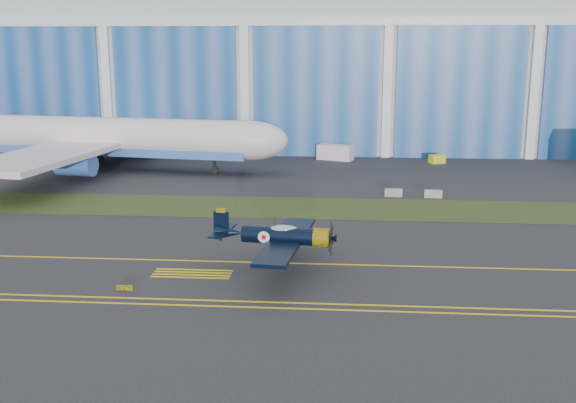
# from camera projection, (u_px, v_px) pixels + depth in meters

# --- Properties ---
(ground) EXTENTS (260.00, 260.00, 0.00)m
(ground) POSITION_uv_depth(u_px,v_px,m) (420.00, 248.00, 57.63)
(ground) COLOR #2D2D31
(ground) RESTS_ON ground
(grass_median) EXTENTS (260.00, 10.00, 0.02)m
(grass_median) POSITION_uv_depth(u_px,v_px,m) (405.00, 210.00, 71.23)
(grass_median) COLOR #475128
(grass_median) RESTS_ON ground
(hangar) EXTENTS (220.00, 45.70, 30.00)m
(hangar) POSITION_uv_depth(u_px,v_px,m) (380.00, 58.00, 124.04)
(hangar) COLOR silver
(hangar) RESTS_ON ground
(taxiway_centreline) EXTENTS (200.00, 0.20, 0.02)m
(taxiway_centreline) POSITION_uv_depth(u_px,v_px,m) (427.00, 267.00, 52.77)
(taxiway_centreline) COLOR yellow
(taxiway_centreline) RESTS_ON ground
(edge_line_near) EXTENTS (80.00, 0.20, 0.02)m
(edge_line_near) POSITION_uv_depth(u_px,v_px,m) (445.00, 313.00, 43.54)
(edge_line_near) COLOR yellow
(edge_line_near) RESTS_ON ground
(edge_line_far) EXTENTS (80.00, 0.20, 0.02)m
(edge_line_far) POSITION_uv_depth(u_px,v_px,m) (442.00, 307.00, 44.51)
(edge_line_far) COLOR yellow
(edge_line_far) RESTS_ON ground
(hold_short_ladder) EXTENTS (6.00, 2.40, 0.02)m
(hold_short_ladder) POSITION_uv_depth(u_px,v_px,m) (192.00, 273.00, 51.15)
(hold_short_ladder) COLOR yellow
(hold_short_ladder) RESTS_ON ground
(guard_board_left) EXTENTS (1.20, 0.15, 0.35)m
(guard_board_left) POSITION_uv_depth(u_px,v_px,m) (125.00, 288.00, 47.64)
(guard_board_left) COLOR yellow
(guard_board_left) RESTS_ON ground
(warbird) EXTENTS (12.03, 13.97, 3.82)m
(warbird) POSITION_uv_depth(u_px,v_px,m) (279.00, 236.00, 51.15)
(warbird) COLOR black
(warbird) RESTS_ON ground
(jetliner) EXTENTS (66.13, 58.46, 20.77)m
(jetliner) POSITION_uv_depth(u_px,v_px,m) (99.00, 95.00, 92.91)
(jetliner) COLOR silver
(jetliner) RESTS_ON ground
(shipping_container) EXTENTS (5.74, 3.87, 2.31)m
(shipping_container) POSITION_uv_depth(u_px,v_px,m) (335.00, 152.00, 102.75)
(shipping_container) COLOR silver
(shipping_container) RESTS_ON ground
(tug) EXTENTS (2.54, 2.12, 1.27)m
(tug) POSITION_uv_depth(u_px,v_px,m) (437.00, 159.00, 99.75)
(tug) COLOR yellow
(tug) RESTS_ON ground
(barrier_a) EXTENTS (2.03, 0.69, 0.90)m
(barrier_a) POSITION_uv_depth(u_px,v_px,m) (393.00, 193.00, 77.56)
(barrier_a) COLOR gray
(barrier_a) RESTS_ON ground
(barrier_b) EXTENTS (2.03, 0.70, 0.90)m
(barrier_b) POSITION_uv_depth(u_px,v_px,m) (433.00, 194.00, 76.88)
(barrier_b) COLOR #9C9A87
(barrier_b) RESTS_ON ground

